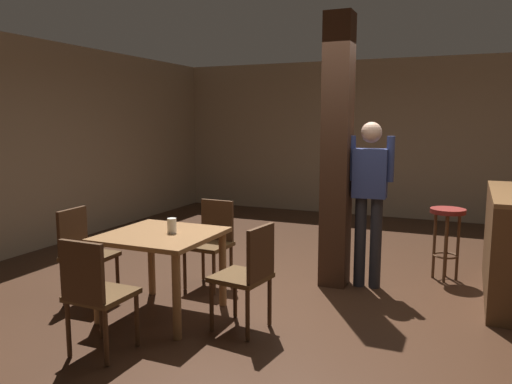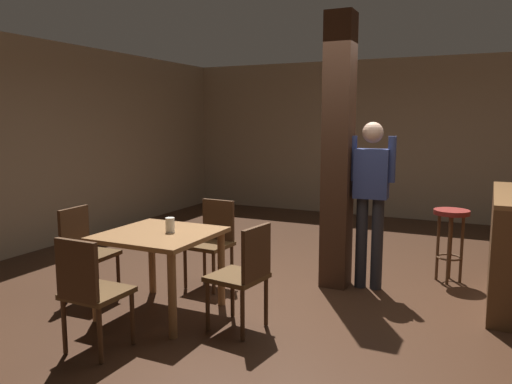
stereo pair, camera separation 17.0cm
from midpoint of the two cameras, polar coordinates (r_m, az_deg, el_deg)
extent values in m
plane|color=#382114|center=(5.12, 7.77, -11.70)|extent=(10.80, 10.80, 0.00)
cube|color=gray|center=(9.22, 16.46, 5.81)|extent=(8.00, 0.10, 2.80)
cube|color=gray|center=(7.12, -24.48, 4.78)|extent=(0.10, 9.00, 2.80)
cube|color=#382114|center=(5.20, 10.29, 4.36)|extent=(0.28, 0.28, 2.80)
cube|color=brown|center=(4.53, -9.89, -4.80)|extent=(0.94, 0.94, 0.04)
cylinder|color=brown|center=(4.75, -2.95, -8.74)|extent=(0.07, 0.07, 0.71)
cylinder|color=brown|center=(5.16, -10.88, -7.49)|extent=(0.07, 0.07, 0.71)
cylinder|color=brown|center=(4.10, -8.36, -11.63)|extent=(0.07, 0.07, 0.71)
cylinder|color=brown|center=(4.57, -16.88, -9.79)|extent=(0.07, 0.07, 0.71)
cube|color=#4C3319|center=(3.98, -16.47, -11.01)|extent=(0.43, 0.43, 0.04)
cube|color=#422816|center=(3.79, -18.59, -8.56)|extent=(0.38, 0.04, 0.45)
cylinder|color=#422816|center=(4.29, -16.49, -12.78)|extent=(0.04, 0.04, 0.43)
cylinder|color=#422816|center=(4.08, -12.76, -13.79)|extent=(0.04, 0.04, 0.43)
cylinder|color=#422816|center=(4.06, -19.93, -14.18)|extent=(0.04, 0.04, 0.43)
cylinder|color=#422816|center=(3.83, -16.15, -15.38)|extent=(0.04, 0.04, 0.43)
cube|color=#4C3319|center=(5.07, -17.43, -6.88)|extent=(0.44, 0.44, 0.04)
cube|color=#422816|center=(5.14, -19.17, -4.17)|extent=(0.05, 0.38, 0.45)
cylinder|color=#422816|center=(5.16, -14.55, -9.11)|extent=(0.04, 0.04, 0.43)
cylinder|color=#422816|center=(4.90, -17.07, -10.15)|extent=(0.04, 0.04, 0.43)
cylinder|color=#422816|center=(5.37, -17.55, -8.54)|extent=(0.04, 0.04, 0.43)
cylinder|color=#422816|center=(5.12, -20.12, -9.48)|extent=(0.04, 0.04, 0.43)
cube|color=#4C3319|center=(4.19, -1.01, -9.69)|extent=(0.47, 0.47, 0.04)
cube|color=#422816|center=(4.03, 1.26, -7.11)|extent=(0.09, 0.38, 0.45)
cylinder|color=#422816|center=(4.23, -4.38, -12.78)|extent=(0.04, 0.04, 0.43)
cylinder|color=#422816|center=(4.49, -1.60, -11.46)|extent=(0.04, 0.04, 0.43)
cylinder|color=#422816|center=(4.04, -0.32, -13.79)|extent=(0.04, 0.04, 0.43)
cylinder|color=#422816|center=(4.32, 2.31, -12.32)|extent=(0.04, 0.04, 0.43)
cube|color=#4C3319|center=(5.22, -4.51, -6.08)|extent=(0.44, 0.44, 0.04)
cube|color=#422816|center=(5.33, -3.41, -3.29)|extent=(0.38, 0.06, 0.45)
cylinder|color=#422816|center=(5.05, -3.89, -9.23)|extent=(0.04, 0.04, 0.43)
cylinder|color=#422816|center=(5.24, -7.16, -8.62)|extent=(0.04, 0.04, 0.43)
cylinder|color=#422816|center=(5.34, -1.86, -8.25)|extent=(0.04, 0.04, 0.43)
cylinder|color=#422816|center=(5.52, -5.03, -7.73)|extent=(0.04, 0.04, 0.43)
cylinder|color=silver|center=(4.49, -8.73, -3.75)|extent=(0.08, 0.08, 0.13)
cube|color=navy|center=(5.20, 13.98, 2.04)|extent=(0.35, 0.22, 0.50)
sphere|color=tan|center=(5.18, 14.14, 6.61)|extent=(0.22, 0.22, 0.21)
cylinder|color=#232328|center=(5.32, 14.56, -5.79)|extent=(0.13, 0.13, 0.95)
cylinder|color=#232328|center=(5.34, 12.85, -5.67)|extent=(0.13, 0.13, 0.95)
cylinder|color=navy|center=(5.17, 16.17, 3.59)|extent=(0.08, 0.08, 0.46)
cylinder|color=navy|center=(5.22, 11.92, 3.78)|extent=(0.08, 0.08, 0.46)
cube|color=brown|center=(5.47, 27.88, -5.75)|extent=(0.36, 1.74, 1.01)
cylinder|color=maroon|center=(5.75, 22.25, -2.15)|extent=(0.37, 0.37, 0.05)
torus|color=#4C301C|center=(5.85, 21.98, -6.94)|extent=(0.26, 0.26, 0.02)
cylinder|color=#4C301C|center=(5.95, 22.11, -5.70)|extent=(0.03, 0.03, 0.74)
cylinder|color=#4C301C|center=(5.71, 21.97, -6.25)|extent=(0.03, 0.03, 0.74)
cylinder|color=#4C301C|center=(5.82, 23.23, -6.05)|extent=(0.03, 0.03, 0.74)
cylinder|color=#4C301C|center=(5.83, 20.85, -5.89)|extent=(0.03, 0.03, 0.74)
camera|label=1|loc=(0.08, -89.02, 0.14)|focal=35.00mm
camera|label=2|loc=(0.08, 90.98, -0.14)|focal=35.00mm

